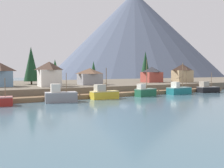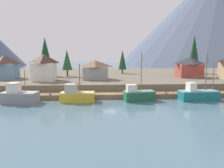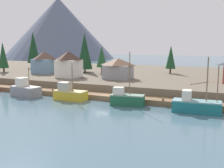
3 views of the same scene
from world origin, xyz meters
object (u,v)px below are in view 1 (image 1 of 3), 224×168
Objects in this scene: house_white at (49,74)px; conifer_mid_left at (94,70)px; fishing_boat_black at (207,89)px; fishing_boat_green at (145,92)px; conifer_near_left at (145,64)px; fishing_boat_yellow at (104,94)px; house_blue at (0,74)px; house_tan at (182,73)px; conifer_near_right at (55,69)px; fishing_boat_grey at (60,96)px; house_grey at (90,76)px; conifer_back_left at (31,64)px; house_red at (152,74)px; fishing_boat_teal at (179,90)px.

conifer_mid_left is (22.30, 19.76, 1.33)m from house_white.
conifer_mid_left reaches higher than fishing_boat_black.
conifer_near_left is at bearing 43.19° from fishing_boat_green.
fishing_boat_yellow is at bearing 169.81° from fishing_boat_green.
conifer_near_left is at bearing 42.79° from fishing_boat_yellow.
house_blue reaches higher than fishing_boat_black.
fishing_boat_black is 0.87× the size of conifer_mid_left.
house_tan is 1.02× the size of conifer_near_right.
fishing_boat_green is 39.20m from house_blue.
fishing_boat_green is 34.80m from conifer_mid_left.
fishing_boat_grey is at bearing -163.30° from house_tan.
house_grey is (24.80, -3.21, -0.68)m from house_blue.
fishing_boat_grey is at bearing -124.36° from conifer_mid_left.
fishing_boat_black is at bearing -92.68° from conifer_near_left.
fishing_boat_grey is 60.36m from conifer_near_left.
house_white is at bearing 94.15° from fishing_boat_grey.
conifer_back_left is (-48.48, 27.60, 7.76)m from fishing_boat_black.
conifer_near_left is at bearing 96.55° from fishing_boat_black.
fishing_boat_grey is 47.04m from house_red.
fishing_boat_green is 26.49m from house_white.
conifer_near_right is at bearing 86.59° from fishing_boat_grey.
house_blue is at bearing 152.69° from fishing_boat_teal.
house_tan is at bearing 80.32° from fishing_boat_black.
conifer_near_left is (59.38, 13.92, 4.07)m from house_blue.
fishing_boat_teal is at bearing -36.96° from conifer_back_left.
house_tan is at bearing 21.36° from fishing_boat_yellow.
house_red reaches higher than fishing_boat_grey.
conifer_near_left reaches higher than house_blue.
conifer_mid_left is at bearing 15.69° from conifer_back_left.
fishing_boat_yellow is at bearing -78.75° from conifer_near_right.
conifer_near_right is (5.85, 25.36, 6.12)m from fishing_boat_grey.
fishing_boat_green reaches higher than house_white.
fishing_boat_yellow is 0.62× the size of conifer_back_left.
conifer_near_right reaches higher than fishing_boat_grey.
house_blue is 0.79× the size of house_tan.
house_tan is 1.00× the size of conifer_mid_left.
conifer_near_left reaches higher than fishing_boat_yellow.
house_tan reaches higher than fishing_boat_grey.
house_grey is 38.88m from conifer_near_left.
house_white reaches higher than fishing_boat_yellow.
fishing_boat_yellow is 17.31m from house_grey.
conifer_back_left is at bearing 171.08° from house_red.
house_tan is (42.00, 15.21, 4.80)m from fishing_boat_yellow.
house_grey is 13.19m from house_white.
conifer_near_left is 1.61× the size of conifer_mid_left.
fishing_boat_green is at bearing -62.50° from house_grey.
house_blue is 0.95× the size of house_white.
house_blue is at bearing -179.28° from house_red.
house_red is at bearing 36.19° from fishing_boat_grey.
conifer_near_right is at bearing -18.85° from conifer_back_left.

